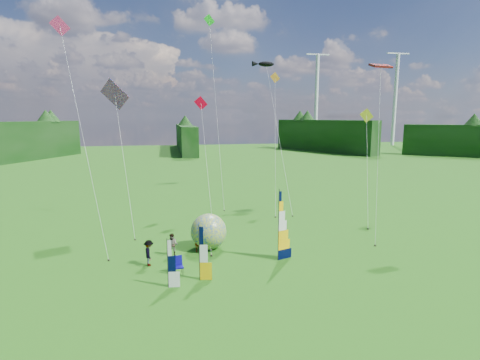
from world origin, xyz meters
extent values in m
plane|color=#278311|center=(0.00, 0.00, 0.00)|extent=(220.00, 220.00, 0.00)
sphere|color=#09379C|center=(-2.85, 6.51, 1.31)|extent=(3.11, 3.11, 2.63)
imported|color=#66594C|center=(-3.63, 6.00, 0.82)|extent=(0.66, 0.50, 1.64)
imported|color=#66594C|center=(-5.49, 5.57, 0.80)|extent=(0.86, 0.63, 1.59)
imported|color=#66594C|center=(-7.03, 4.10, 0.86)|extent=(0.54, 1.15, 1.72)
imported|color=#66594C|center=(-2.86, 7.05, 0.87)|extent=(1.10, 0.81, 1.74)
camera|label=1|loc=(-5.76, -19.81, 9.63)|focal=28.00mm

